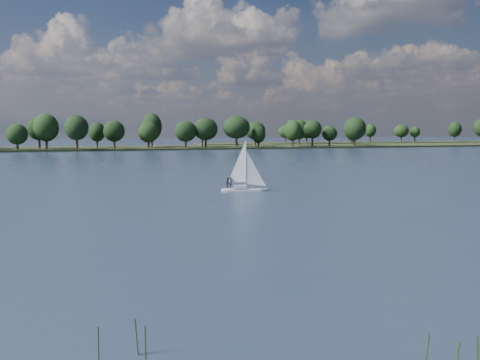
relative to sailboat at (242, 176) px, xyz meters
name	(u,v)px	position (x,y,z in m)	size (l,w,h in m)	color
ground	(146,167)	(-6.80, 53.49, -2.22)	(700.00, 700.00, 0.00)	#233342
far_shore	(113,149)	(-6.80, 165.49, -2.22)	(660.00, 40.00, 1.50)	black
far_shore_back	(376,143)	(153.20, 213.49, -2.22)	(220.00, 30.00, 1.40)	black
sailboat	(242,176)	(0.00, 0.00, 0.00)	(6.19, 2.40, 7.93)	silver
treeline	(99,130)	(-12.46, 161.15, 5.94)	(562.14, 73.97, 17.61)	black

